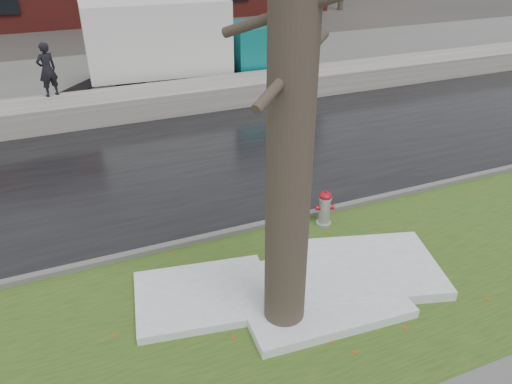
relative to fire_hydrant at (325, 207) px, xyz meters
name	(u,v)px	position (x,y,z in m)	size (l,w,h in m)	color
ground	(271,259)	(-1.45, -0.60, -0.46)	(120.00, 120.00, 0.00)	#47423D
verge	(302,299)	(-1.45, -1.85, -0.44)	(60.00, 4.50, 0.04)	#2D4717
road	(200,162)	(-1.45, 3.90, -0.44)	(60.00, 7.00, 0.03)	black
parking_lot	(136,77)	(-1.45, 12.40, -0.44)	(60.00, 9.00, 0.03)	slate
curb	(251,228)	(-1.45, 0.40, -0.39)	(60.00, 0.15, 0.14)	slate
snowbank	(161,100)	(-1.45, 8.10, -0.08)	(60.00, 1.60, 0.75)	#B3ACA4
fire_hydrant	(325,207)	(0.00, 0.00, 0.00)	(0.39, 0.36, 0.79)	#AFB3B7
tree	(292,76)	(-1.96, -2.21, 3.46)	(1.41, 1.58, 7.70)	brown
box_truck	(186,42)	(0.10, 10.31, 1.19)	(9.43, 2.65, 3.13)	black
worker	(47,70)	(-4.65, 8.70, 1.10)	(0.59, 0.39, 1.61)	black
snow_patch_near	(316,292)	(-1.21, -1.89, -0.34)	(2.60, 2.00, 0.16)	white
snow_patch_far	(204,296)	(-2.95, -1.24, -0.35)	(2.20, 1.60, 0.14)	white
snow_patch_side	(357,269)	(-0.25, -1.64, -0.33)	(2.80, 1.80, 0.18)	white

